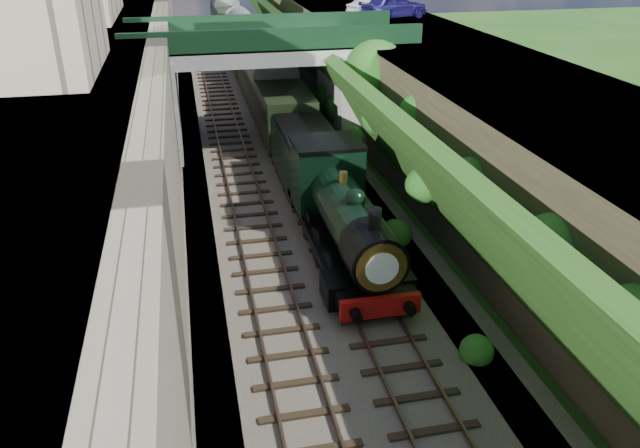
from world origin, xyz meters
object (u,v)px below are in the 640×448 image
(car_blue, at_px, (393,6))
(locomotive, at_px, (344,217))
(car_silver, at_px, (376,8))
(tender, at_px, (307,160))
(road_bridge, at_px, (278,77))
(tree, at_px, (377,76))

(car_blue, height_order, locomotive, car_blue)
(car_silver, distance_m, locomotive, 23.83)
(tender, bearing_deg, road_bridge, 91.97)
(car_silver, relative_size, tender, 0.67)
(car_silver, bearing_deg, tree, 144.20)
(car_blue, height_order, car_silver, car_blue)
(car_silver, distance_m, tender, 17.36)
(car_blue, height_order, tender, car_blue)
(road_bridge, height_order, locomotive, road_bridge)
(road_bridge, bearing_deg, tender, -88.03)
(road_bridge, distance_m, tree, 6.00)
(car_blue, bearing_deg, tender, 125.90)
(road_bridge, xyz_separation_m, car_blue, (8.98, 6.49, 3.03))
(car_silver, height_order, tender, car_silver)
(tree, bearing_deg, tender, -138.74)
(tender, bearing_deg, locomotive, -90.00)
(car_silver, bearing_deg, locomotive, 140.87)
(tree, height_order, tender, tree)
(road_bridge, height_order, car_blue, car_blue)
(road_bridge, bearing_deg, car_silver, 41.94)
(locomotive, bearing_deg, car_silver, 70.63)
(locomotive, xyz_separation_m, tender, (-0.00, 7.36, -0.27))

